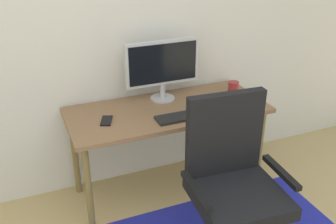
{
  "coord_description": "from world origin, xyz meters",
  "views": [
    {
      "loc": [
        -0.45,
        -0.49,
        1.89
      ],
      "look_at": [
        0.4,
        1.57,
        0.81
      ],
      "focal_mm": 41.71,
      "sensor_mm": 36.0,
      "label": 1
    }
  ],
  "objects_px": {
    "computer_mouse": "(224,107)",
    "office_chair": "(232,202)",
    "coffee_cup": "(233,87)",
    "keyboard": "(187,116)",
    "monitor": "(162,65)",
    "cell_phone": "(107,121)",
    "desk": "(168,118)"
  },
  "relations": [
    {
      "from": "computer_mouse",
      "to": "coffee_cup",
      "type": "distance_m",
      "value": 0.32
    },
    {
      "from": "keyboard",
      "to": "office_chair",
      "type": "relative_size",
      "value": 0.41
    },
    {
      "from": "cell_phone",
      "to": "computer_mouse",
      "type": "bearing_deg",
      "value": 12.24
    },
    {
      "from": "desk",
      "to": "coffee_cup",
      "type": "distance_m",
      "value": 0.6
    },
    {
      "from": "computer_mouse",
      "to": "office_chair",
      "type": "height_order",
      "value": "office_chair"
    },
    {
      "from": "monitor",
      "to": "coffee_cup",
      "type": "height_order",
      "value": "monitor"
    },
    {
      "from": "monitor",
      "to": "cell_phone",
      "type": "distance_m",
      "value": 0.58
    },
    {
      "from": "keyboard",
      "to": "coffee_cup",
      "type": "relative_size",
      "value": 4.94
    },
    {
      "from": "coffee_cup",
      "to": "keyboard",
      "type": "bearing_deg",
      "value": -153.95
    },
    {
      "from": "office_chair",
      "to": "coffee_cup",
      "type": "bearing_deg",
      "value": 63.96
    },
    {
      "from": "computer_mouse",
      "to": "cell_phone",
      "type": "bearing_deg",
      "value": 171.3
    },
    {
      "from": "monitor",
      "to": "keyboard",
      "type": "distance_m",
      "value": 0.43
    },
    {
      "from": "coffee_cup",
      "to": "computer_mouse",
      "type": "bearing_deg",
      "value": -132.13
    },
    {
      "from": "desk",
      "to": "computer_mouse",
      "type": "xyz_separation_m",
      "value": [
        0.37,
        -0.16,
        0.09
      ]
    },
    {
      "from": "keyboard",
      "to": "office_chair",
      "type": "distance_m",
      "value": 0.67
    },
    {
      "from": "monitor",
      "to": "keyboard",
      "type": "bearing_deg",
      "value": -83.38
    },
    {
      "from": "coffee_cup",
      "to": "cell_phone",
      "type": "distance_m",
      "value": 1.04
    },
    {
      "from": "desk",
      "to": "office_chair",
      "type": "distance_m",
      "value": 0.81
    },
    {
      "from": "desk",
      "to": "computer_mouse",
      "type": "height_order",
      "value": "computer_mouse"
    },
    {
      "from": "coffee_cup",
      "to": "office_chair",
      "type": "relative_size",
      "value": 0.08
    },
    {
      "from": "computer_mouse",
      "to": "office_chair",
      "type": "distance_m",
      "value": 0.74
    },
    {
      "from": "monitor",
      "to": "coffee_cup",
      "type": "bearing_deg",
      "value": -9.3
    },
    {
      "from": "monitor",
      "to": "keyboard",
      "type": "xyz_separation_m",
      "value": [
        0.04,
        -0.34,
        -0.26
      ]
    },
    {
      "from": "computer_mouse",
      "to": "coffee_cup",
      "type": "bearing_deg",
      "value": 47.87
    },
    {
      "from": "monitor",
      "to": "desk",
      "type": "bearing_deg",
      "value": -99.44
    },
    {
      "from": "desk",
      "to": "keyboard",
      "type": "bearing_deg",
      "value": -69.41
    },
    {
      "from": "monitor",
      "to": "office_chair",
      "type": "bearing_deg",
      "value": -86.34
    },
    {
      "from": "monitor",
      "to": "computer_mouse",
      "type": "relative_size",
      "value": 5.31
    },
    {
      "from": "office_chair",
      "to": "keyboard",
      "type": "bearing_deg",
      "value": 95.96
    },
    {
      "from": "monitor",
      "to": "office_chair",
      "type": "distance_m",
      "value": 1.09
    },
    {
      "from": "monitor",
      "to": "computer_mouse",
      "type": "height_order",
      "value": "monitor"
    },
    {
      "from": "cell_phone",
      "to": "office_chair",
      "type": "xyz_separation_m",
      "value": [
        0.54,
        -0.75,
        -0.29
      ]
    }
  ]
}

